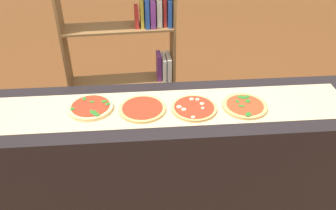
# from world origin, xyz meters

# --- Properties ---
(ground_plane) EXTENTS (12.00, 12.00, 0.00)m
(ground_plane) POSITION_xyz_m (0.00, 0.00, 0.00)
(ground_plane) COLOR brown
(counter) EXTENTS (2.64, 0.61, 0.90)m
(counter) POSITION_xyz_m (0.00, 0.00, 0.45)
(counter) COLOR black
(counter) RESTS_ON ground_plane
(parchment_paper) EXTENTS (2.27, 0.39, 0.00)m
(parchment_paper) POSITION_xyz_m (0.00, 0.00, 0.90)
(parchment_paper) COLOR tan
(parchment_paper) RESTS_ON counter
(pizza_spinach_0) EXTENTS (0.27, 0.27, 0.03)m
(pizza_spinach_0) POSITION_xyz_m (-0.47, 0.02, 0.92)
(pizza_spinach_0) COLOR #E5C17F
(pizza_spinach_0) RESTS_ON parchment_paper
(pizza_plain_1) EXTENTS (0.29, 0.29, 0.02)m
(pizza_plain_1) POSITION_xyz_m (-0.16, -0.01, 0.91)
(pizza_plain_1) COLOR tan
(pizza_plain_1) RESTS_ON parchment_paper
(pizza_mushroom_2) EXTENTS (0.28, 0.28, 0.02)m
(pizza_mushroom_2) POSITION_xyz_m (0.16, -0.03, 0.91)
(pizza_mushroom_2) COLOR tan
(pizza_mushroom_2) RESTS_ON parchment_paper
(pizza_spinach_3) EXTENTS (0.28, 0.28, 0.02)m
(pizza_spinach_3) POSITION_xyz_m (0.47, -0.03, 0.91)
(pizza_spinach_3) COLOR tan
(pizza_spinach_3) RESTS_ON parchment_paper
(bookshelf) EXTENTS (0.95, 0.30, 1.55)m
(bookshelf) POSITION_xyz_m (-0.20, 1.01, 0.74)
(bookshelf) COLOR brown
(bookshelf) RESTS_ON ground_plane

